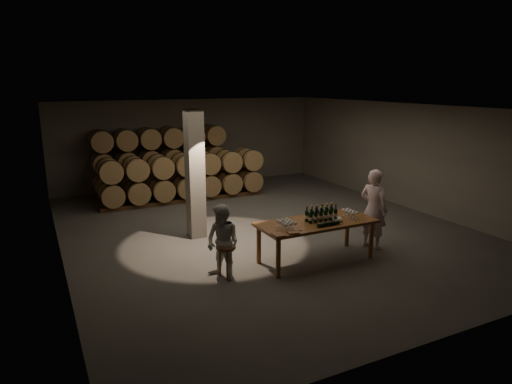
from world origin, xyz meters
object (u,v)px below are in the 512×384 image
person_man (374,209)px  person_woman (223,242)px  plate (335,218)px  stool (226,252)px  notebook_near (294,232)px  tasting_table (316,226)px  bottle_cluster (321,215)px

person_man → person_woman: (-3.82, -0.05, -0.19)m
plate → person_woman: bearing=178.8°
plate → person_woman: (-2.65, 0.05, -0.15)m
stool → person_woman: size_ratio=0.44×
plate → notebook_near: (-1.33, -0.44, 0.01)m
person_woman → stool: bearing=70.2°
tasting_table → notebook_near: 0.97m
stool → person_man: bearing=0.6°
tasting_table → stool: (-2.10, 0.06, -0.25)m
plate → person_man: size_ratio=0.16×
bottle_cluster → stool: size_ratio=1.11×
stool → tasting_table: bearing=-1.6°
tasting_table → person_woman: size_ratio=1.71×
person_man → person_woman: 3.83m
notebook_near → person_woman: 1.42m
bottle_cluster → notebook_near: bearing=-154.3°
tasting_table → bottle_cluster: bottle_cluster is taller
notebook_near → person_woman: (-1.32, 0.50, -0.16)m
bottle_cluster → person_woman: size_ratio=0.48×
person_man → person_woman: size_ratio=1.25×
tasting_table → person_man: size_ratio=1.37×
tasting_table → person_woman: 2.17m
tasting_table → bottle_cluster: (0.13, 0.02, 0.23)m
tasting_table → person_man: 1.66m
person_man → person_woman: bearing=70.8°
bottle_cluster → person_woman: bearing=179.3°
bottle_cluster → notebook_near: 1.09m
person_man → person_woman: person_man is taller
bottle_cluster → notebook_near: bottle_cluster is taller
tasting_table → stool: bearing=178.4°
bottle_cluster → person_man: 1.52m
tasting_table → notebook_near: (-0.85, -0.45, 0.12)m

